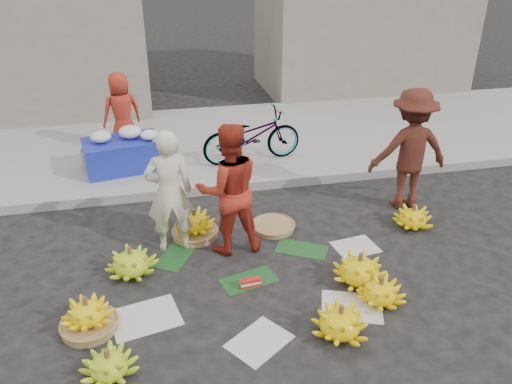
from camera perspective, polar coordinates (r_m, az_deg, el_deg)
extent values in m
plane|color=black|center=(6.12, -0.27, -8.85)|extent=(80.00, 80.00, 0.00)
cube|color=gray|center=(7.94, -3.60, 0.68)|extent=(40.00, 0.25, 0.15)
cube|color=gray|center=(9.86, -5.55, 5.85)|extent=(40.00, 4.00, 0.12)
cube|color=gray|center=(12.52, -27.20, 16.85)|extent=(6.00, 3.00, 4.00)
cylinder|color=olive|center=(5.55, -18.47, -14.28)|extent=(0.56, 0.56, 0.09)
cylinder|color=brown|center=(5.36, -18.94, -11.85)|extent=(0.05, 0.05, 0.12)
cylinder|color=brown|center=(4.88, -16.67, -17.41)|extent=(0.05, 0.05, 0.12)
cylinder|color=brown|center=(5.12, 9.71, -13.20)|extent=(0.05, 0.05, 0.12)
cylinder|color=brown|center=(5.64, 14.15, -9.93)|extent=(0.05, 0.05, 0.12)
cylinder|color=brown|center=(5.85, 11.89, -7.40)|extent=(0.05, 0.05, 0.12)
cylinder|color=brown|center=(7.18, 17.62, -1.83)|extent=(0.05, 0.05, 0.12)
cylinder|color=brown|center=(6.06, -14.25, -6.57)|extent=(0.05, 0.05, 0.12)
cylinder|color=olive|center=(6.78, -6.97, -4.71)|extent=(0.60, 0.60, 0.09)
cylinder|color=brown|center=(6.62, -7.12, -2.39)|extent=(0.05, 0.05, 0.12)
cylinder|color=olive|center=(6.91, 1.96, -3.96)|extent=(0.73, 0.73, 0.07)
cube|color=red|center=(5.82, -0.65, -10.30)|extent=(0.24, 0.10, 0.10)
imported|color=beige|center=(6.21, -9.90, -0.03)|extent=(0.60, 0.41, 1.61)
imported|color=#B7301C|center=(6.10, -3.12, 0.29)|extent=(0.86, 0.68, 1.69)
imported|color=maroon|center=(7.49, 17.17, 4.65)|extent=(1.19, 0.73, 1.78)
cube|color=#17239B|center=(8.64, -14.96, 4.19)|extent=(1.35, 0.98, 0.51)
ellipsoid|color=silver|center=(8.49, -17.31, 6.00)|extent=(0.33, 0.33, 0.18)
ellipsoid|color=silver|center=(8.55, -14.20, 6.63)|extent=(0.37, 0.37, 0.20)
ellipsoid|color=silver|center=(8.41, -12.10, 6.35)|extent=(0.29, 0.29, 0.16)
cylinder|color=slate|center=(8.75, -18.22, 3.51)|extent=(0.32, 0.32, 0.37)
imported|color=#B7301C|center=(9.33, -15.09, 8.81)|extent=(0.80, 0.66, 1.42)
imported|color=gray|center=(8.59, -0.47, 6.45)|extent=(0.82, 1.80, 0.92)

